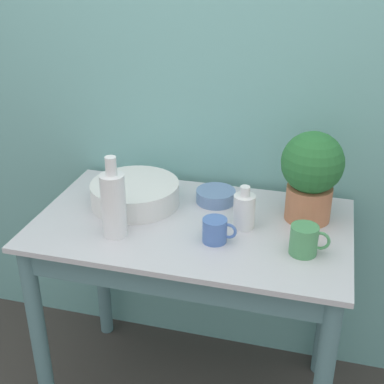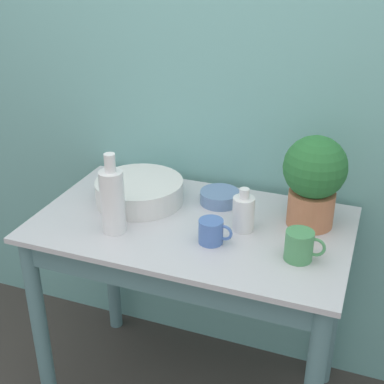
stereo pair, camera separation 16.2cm
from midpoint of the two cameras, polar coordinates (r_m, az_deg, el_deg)
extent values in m
cube|color=#70ADA8|center=(2.12, 5.96, 10.17)|extent=(6.00, 0.05, 2.40)
cylinder|color=slate|center=(2.15, -13.75, -14.30)|extent=(0.06, 0.06, 0.82)
cylinder|color=slate|center=(2.53, -6.82, -6.77)|extent=(0.06, 0.06, 0.82)
cylinder|color=slate|center=(2.32, 16.82, -11.40)|extent=(0.06, 0.06, 0.82)
cube|color=slate|center=(1.73, -0.60, -9.61)|extent=(1.02, 0.02, 0.10)
cube|color=silver|center=(1.92, 2.42, -3.53)|extent=(1.12, 0.66, 0.02)
cylinder|color=#B7704C|center=(1.93, 14.90, -1.73)|extent=(0.16, 0.16, 0.13)
sphere|color=#286B33|center=(1.87, 15.45, 2.51)|extent=(0.22, 0.22, 0.22)
cylinder|color=silver|center=(2.04, -3.38, 0.05)|extent=(0.33, 0.33, 0.09)
cylinder|color=white|center=(1.82, -5.96, -1.11)|extent=(0.08, 0.08, 0.22)
cylinder|color=white|center=(1.75, -6.17, 3.06)|extent=(0.04, 0.04, 0.06)
cylinder|color=white|center=(1.85, 7.99, -2.38)|extent=(0.08, 0.08, 0.12)
cylinder|color=white|center=(1.82, 8.14, -0.21)|extent=(0.03, 0.03, 0.03)
cylinder|color=#4C70B7|center=(1.78, 4.64, -4.27)|extent=(0.08, 0.08, 0.08)
torus|color=#4C70B7|center=(1.77, 6.09, -4.41)|extent=(0.06, 0.01, 0.06)
cylinder|color=#4C935B|center=(1.73, 13.99, -5.63)|extent=(0.09, 0.09, 0.10)
torus|color=#4C935B|center=(1.73, 15.66, -5.76)|extent=(0.07, 0.01, 0.07)
cylinder|color=#6684B2|center=(2.04, 5.25, -0.59)|extent=(0.15, 0.15, 0.05)
camera|label=1|loc=(0.08, -87.51, 1.23)|focal=50.00mm
camera|label=2|loc=(0.08, 92.49, -1.23)|focal=50.00mm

